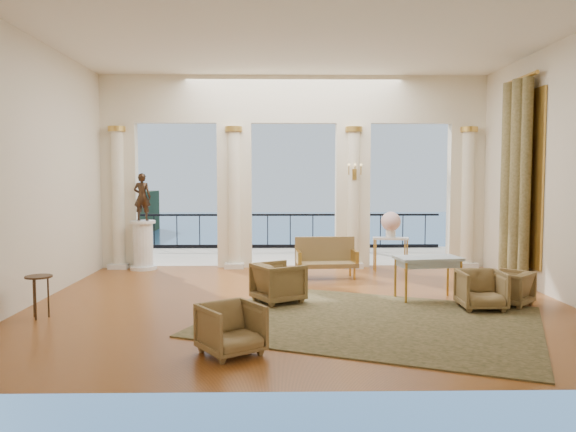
{
  "coord_description": "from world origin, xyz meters",
  "views": [
    {
      "loc": [
        -0.38,
        -9.46,
        2.14
      ],
      "look_at": [
        -0.19,
        0.6,
        1.44
      ],
      "focal_mm": 35.0,
      "sensor_mm": 36.0,
      "label": 1
    }
  ],
  "objects_px": {
    "game_table": "(428,261)",
    "pedestal": "(143,246)",
    "side_table": "(39,282)",
    "console_table": "(391,243)",
    "settee": "(326,258)",
    "armchair_c": "(510,286)",
    "statue": "(142,197)",
    "armchair_d": "(279,281)",
    "armchair_b": "(481,288)",
    "armchair_a": "(231,326)"
  },
  "relations": [
    {
      "from": "armchair_a",
      "to": "side_table",
      "type": "height_order",
      "value": "armchair_a"
    },
    {
      "from": "armchair_b",
      "to": "pedestal",
      "type": "height_order",
      "value": "pedestal"
    },
    {
      "from": "settee",
      "to": "game_table",
      "type": "bearing_deg",
      "value": -59.0
    },
    {
      "from": "side_table",
      "to": "console_table",
      "type": "bearing_deg",
      "value": 34.31
    },
    {
      "from": "settee",
      "to": "console_table",
      "type": "height_order",
      "value": "settee"
    },
    {
      "from": "armchair_d",
      "to": "armchair_b",
      "type": "bearing_deg",
      "value": -130.08
    },
    {
      "from": "armchair_d",
      "to": "console_table",
      "type": "distance_m",
      "value": 4.14
    },
    {
      "from": "pedestal",
      "to": "console_table",
      "type": "height_order",
      "value": "pedestal"
    },
    {
      "from": "game_table",
      "to": "pedestal",
      "type": "height_order",
      "value": "pedestal"
    },
    {
      "from": "settee",
      "to": "side_table",
      "type": "relative_size",
      "value": 2.05
    },
    {
      "from": "armchair_d",
      "to": "pedestal",
      "type": "bearing_deg",
      "value": 11.42
    },
    {
      "from": "armchair_b",
      "to": "settee",
      "type": "height_order",
      "value": "settee"
    },
    {
      "from": "pedestal",
      "to": "console_table",
      "type": "bearing_deg",
      "value": -2.71
    },
    {
      "from": "settee",
      "to": "armchair_c",
      "type": "bearing_deg",
      "value": -47.91
    },
    {
      "from": "armchair_d",
      "to": "armchair_c",
      "type": "bearing_deg",
      "value": -124.26
    },
    {
      "from": "pedestal",
      "to": "statue",
      "type": "height_order",
      "value": "statue"
    },
    {
      "from": "armchair_c",
      "to": "game_table",
      "type": "height_order",
      "value": "game_table"
    },
    {
      "from": "console_table",
      "to": "armchair_d",
      "type": "bearing_deg",
      "value": -119.14
    },
    {
      "from": "armchair_b",
      "to": "console_table",
      "type": "xyz_separation_m",
      "value": [
        -0.71,
        3.8,
        0.28
      ]
    },
    {
      "from": "settee",
      "to": "console_table",
      "type": "distance_m",
      "value": 1.78
    },
    {
      "from": "armchair_d",
      "to": "settee",
      "type": "xyz_separation_m",
      "value": [
        1.02,
        2.4,
        0.04
      ]
    },
    {
      "from": "armchair_d",
      "to": "console_table",
      "type": "bearing_deg",
      "value": -68.7
    },
    {
      "from": "settee",
      "to": "game_table",
      "type": "height_order",
      "value": "settee"
    },
    {
      "from": "armchair_d",
      "to": "settee",
      "type": "bearing_deg",
      "value": -53.22
    },
    {
      "from": "armchair_b",
      "to": "statue",
      "type": "relative_size",
      "value": 0.65
    },
    {
      "from": "game_table",
      "to": "side_table",
      "type": "bearing_deg",
      "value": -178.34
    },
    {
      "from": "armchair_a",
      "to": "settee",
      "type": "height_order",
      "value": "settee"
    },
    {
      "from": "armchair_b",
      "to": "settee",
      "type": "bearing_deg",
      "value": 128.19
    },
    {
      "from": "armchair_a",
      "to": "armchair_c",
      "type": "bearing_deg",
      "value": -4.73
    },
    {
      "from": "armchair_a",
      "to": "statue",
      "type": "xyz_separation_m",
      "value": [
        -2.56,
        6.3,
        1.34
      ]
    },
    {
      "from": "armchair_a",
      "to": "pedestal",
      "type": "distance_m",
      "value": 6.8
    },
    {
      "from": "armchair_d",
      "to": "side_table",
      "type": "height_order",
      "value": "armchair_d"
    },
    {
      "from": "armchair_c",
      "to": "console_table",
      "type": "bearing_deg",
      "value": -114.7
    },
    {
      "from": "armchair_c",
      "to": "side_table",
      "type": "xyz_separation_m",
      "value": [
        -7.5,
        -0.72,
        0.24
      ]
    },
    {
      "from": "settee",
      "to": "pedestal",
      "type": "distance_m",
      "value": 4.29
    },
    {
      "from": "armchair_d",
      "to": "console_table",
      "type": "xyz_separation_m",
      "value": [
        2.57,
        3.24,
        0.25
      ]
    },
    {
      "from": "armchair_b",
      "to": "armchair_c",
      "type": "relative_size",
      "value": 1.1
    },
    {
      "from": "armchair_a",
      "to": "side_table",
      "type": "relative_size",
      "value": 1.06
    },
    {
      "from": "armchair_b",
      "to": "statue",
      "type": "distance_m",
      "value": 7.71
    },
    {
      "from": "armchair_c",
      "to": "statue",
      "type": "height_order",
      "value": "statue"
    },
    {
      "from": "armchair_c",
      "to": "armchair_d",
      "type": "xyz_separation_m",
      "value": [
        -3.87,
        0.27,
        0.06
      ]
    },
    {
      "from": "armchair_a",
      "to": "pedestal",
      "type": "xyz_separation_m",
      "value": [
        -2.56,
        6.3,
        0.2
      ]
    },
    {
      "from": "console_table",
      "to": "side_table",
      "type": "height_order",
      "value": "console_table"
    },
    {
      "from": "game_table",
      "to": "console_table",
      "type": "relative_size",
      "value": 1.4
    },
    {
      "from": "game_table",
      "to": "armchair_b",
      "type": "bearing_deg",
      "value": -57.84
    },
    {
      "from": "console_table",
      "to": "side_table",
      "type": "bearing_deg",
      "value": -136.45
    },
    {
      "from": "statue",
      "to": "console_table",
      "type": "bearing_deg",
      "value": -176.26
    },
    {
      "from": "armchair_b",
      "to": "game_table",
      "type": "height_order",
      "value": "game_table"
    },
    {
      "from": "armchair_a",
      "to": "statue",
      "type": "height_order",
      "value": "statue"
    },
    {
      "from": "armchair_b",
      "to": "console_table",
      "type": "bearing_deg",
      "value": 101.42
    }
  ]
}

